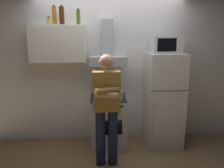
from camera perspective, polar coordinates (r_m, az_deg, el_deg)
name	(u,v)px	position (r m, az deg, el deg)	size (l,w,h in m)	color
ground_plane	(112,152)	(3.92, 0.00, -16.62)	(7.00, 7.00, 0.00)	olive
back_wall_tiled	(110,66)	(4.06, -0.54, 4.60)	(4.80, 0.10, 2.70)	white
upper_cabinet	(58,44)	(3.85, -13.30, 9.81)	(0.90, 0.37, 0.60)	white
stove_oven	(108,122)	(3.96, -0.96, -9.40)	(0.60, 0.62, 0.87)	white
range_hood	(108,53)	(3.81, -1.12, 7.81)	(0.60, 0.44, 0.75)	#B7BABF
refrigerator	(163,100)	(3.99, 12.79, -3.94)	(0.60, 0.62, 1.60)	silver
microwave	(166,44)	(3.86, 13.40, 9.66)	(0.48, 0.37, 0.28)	silver
person_standing	(107,107)	(3.23, -1.38, -5.73)	(0.38, 0.33, 1.64)	#192342
cooking_pot	(116,95)	(3.69, 1.11, -2.87)	(0.31, 0.21, 0.11)	#B7BABF
bottle_olive_oil	(78,17)	(3.81, -8.45, 16.26)	(0.06, 0.06, 0.25)	#4C6B19
bottle_rum_dark	(62,16)	(3.82, -12.49, 16.43)	(0.08, 0.08, 0.29)	#47230F
bottle_spice_jar	(49,21)	(3.87, -15.57, 14.98)	(0.06, 0.06, 0.12)	gold
bottle_liquor_amber	(54,16)	(3.87, -14.27, 16.32)	(0.07, 0.07, 0.30)	#B7721E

